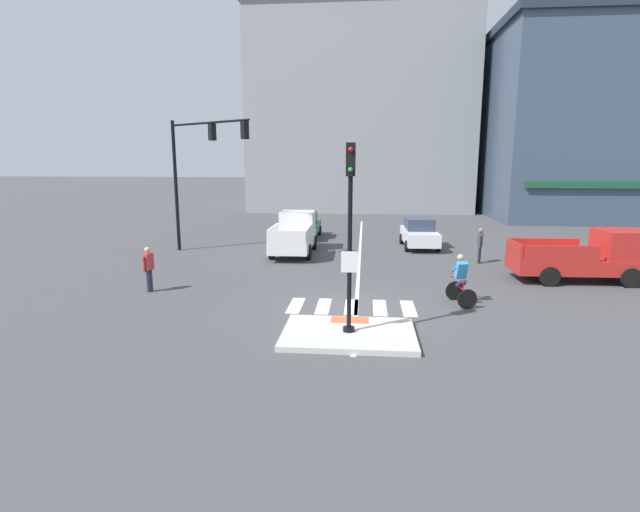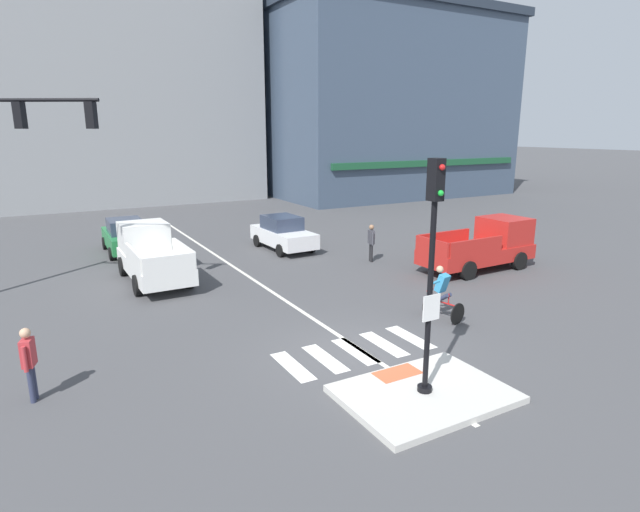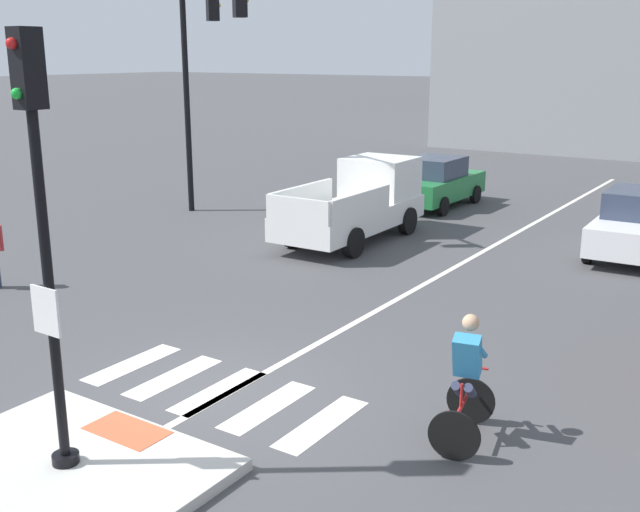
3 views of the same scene
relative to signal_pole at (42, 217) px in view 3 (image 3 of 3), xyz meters
The scene contains 15 objects.
ground_plane 4.09m from the signal_pole, 90.00° to the left, with size 300.00×300.00×0.00m, color #474749.
traffic_island 3.09m from the signal_pole, 90.00° to the left, with size 3.60×2.62×0.15m, color beige.
tactile_pad_front 3.16m from the signal_pole, 90.00° to the left, with size 1.10×0.60×0.01m, color #DB5B38.
signal_pole is the anchor object (origin of this frame).
crosswalk_stripe_a 4.59m from the signal_pole, 123.80° to the left, with size 0.44×1.80×0.01m, color silver.
crosswalk_stripe_b 4.30m from the signal_pole, 108.50° to the left, with size 0.44×1.80×0.01m, color silver.
crosswalk_stripe_c 4.20m from the signal_pole, 90.00° to the left, with size 0.44×1.80×0.01m, color silver.
crosswalk_stripe_d 4.30m from the signal_pole, 71.50° to the left, with size 0.44×1.80×0.01m, color silver.
crosswalk_stripe_e 4.59m from the signal_pole, 56.20° to the left, with size 0.44×1.80×0.01m, color silver.
lane_centre_line 12.98m from the signal_pole, 89.26° to the left, with size 0.14×28.00×0.01m, color silver.
traffic_light_mast 14.32m from the signal_pole, 125.10° to the left, with size 4.87×3.07×6.84m.
car_white_eastbound_far 15.11m from the signal_pole, 76.65° to the left, with size 1.96×4.16×1.64m.
car_green_westbound_distant 18.01m from the signal_pole, 100.95° to the left, with size 1.88×4.12×1.64m.
pickup_truck_white_westbound_far 12.96m from the signal_pole, 104.76° to the left, with size 2.11×5.12×2.08m.
cyclist 5.51m from the signal_pole, 43.76° to the left, with size 0.87×1.20×1.68m.
Camera 3 is at (7.02, -7.63, 4.89)m, focal length 42.38 mm.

